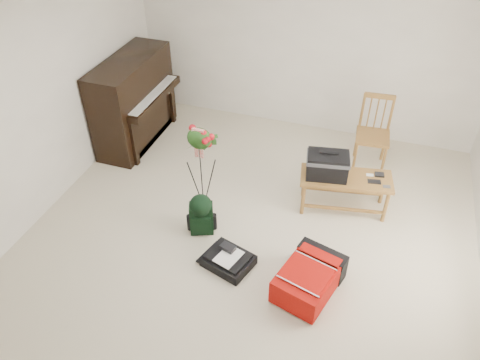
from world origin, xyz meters
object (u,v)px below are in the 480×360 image
(flower_stand, at_px, (201,170))
(dining_chair, at_px, (373,134))
(green_backpack, at_px, (201,213))
(piano, at_px, (134,103))
(bench, at_px, (333,168))
(black_duffel, at_px, (228,260))
(red_suitcase, at_px, (310,275))

(flower_stand, bearing_deg, dining_chair, 43.25)
(green_backpack, bearing_deg, piano, 114.99)
(bench, xyz_separation_m, black_duffel, (-0.85, -1.31, -0.51))
(bench, distance_m, flower_stand, 1.55)
(bench, distance_m, dining_chair, 1.11)
(piano, xyz_separation_m, flower_stand, (1.49, -1.13, -0.03))
(piano, bearing_deg, bench, -11.77)
(red_suitcase, relative_size, flower_stand, 0.73)
(piano, height_order, green_backpack, piano)
(piano, xyz_separation_m, black_duffel, (2.10, -1.92, -0.52))
(green_backpack, height_order, flower_stand, flower_stand)
(flower_stand, bearing_deg, bench, 22.32)
(piano, bearing_deg, flower_stand, -37.27)
(piano, distance_m, red_suitcase, 3.58)
(green_backpack, bearing_deg, red_suitcase, -37.90)
(piano, distance_m, black_duffel, 2.89)
(flower_stand, bearing_deg, black_duffel, -49.72)
(bench, height_order, red_suitcase, bench)
(piano, distance_m, dining_chair, 3.34)
(bench, relative_size, black_duffel, 1.92)
(piano, bearing_deg, red_suitcase, -32.89)
(bench, height_order, black_duffel, bench)
(bench, relative_size, red_suitcase, 1.32)
(flower_stand, bearing_deg, red_suitcase, -25.33)
(dining_chair, xyz_separation_m, flower_stand, (-1.82, -1.56, 0.08))
(piano, distance_m, bench, 3.01)
(bench, xyz_separation_m, green_backpack, (-1.31, -0.93, -0.29))
(piano, relative_size, flower_stand, 1.28)
(black_duffel, bearing_deg, flower_stand, 144.69)
(piano, xyz_separation_m, red_suitcase, (2.98, -1.93, -0.43))
(red_suitcase, xyz_separation_m, flower_stand, (-1.49, 0.80, 0.40))
(bench, height_order, dining_chair, dining_chair)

